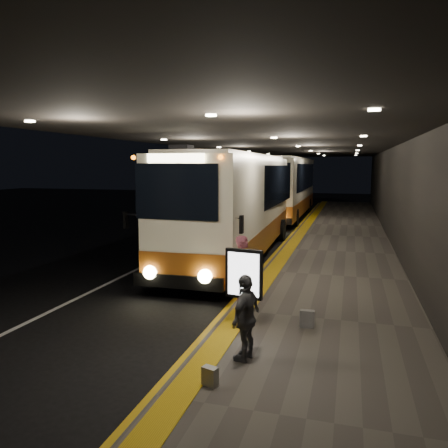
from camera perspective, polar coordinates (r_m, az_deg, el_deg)
The scene contains 16 objects.
ground at distance 14.34m, azimuth -5.71°, elevation -6.81°, with size 90.00×90.00×0.00m, color black.
lane_line_white at distance 19.53m, azimuth -5.15°, elevation -2.91°, with size 0.12×50.00×0.01m, color silver.
kerb_stripe_yellow at distance 18.45m, azimuth 6.98°, elevation -3.56°, with size 0.18×50.00×0.01m, color gold.
sidewalk at distance 18.22m, azimuth 14.46°, elevation -3.66°, with size 4.50×50.00×0.15m, color #514C44.
tactile_strip at distance 18.35m, azimuth 8.53°, elevation -3.16°, with size 0.50×50.00×0.01m, color gold.
terminal_wall at distance 17.97m, azimuth 22.00°, elevation 5.27°, with size 0.10×50.00×6.00m, color black.
support_columns at distance 18.21m, azimuth -5.49°, elevation 3.29°, with size 0.80×24.80×4.40m.
canopy at distance 18.10m, azimuth 7.69°, elevation 10.84°, with size 9.00×50.00×0.40m, color black.
coach_main at distance 17.06m, azimuth 1.65°, elevation 1.89°, with size 2.98×12.53×3.88m.
coach_second at distance 29.97m, azimuth 8.03°, elevation 4.41°, with size 2.68×12.67×3.99m.
passenger_boarding at distance 10.62m, azimuth 2.59°, elevation -6.23°, with size 0.64×0.42×1.76m, color #B3536C.
passenger_waiting_grey at distance 7.86m, azimuth 2.89°, elevation -12.07°, with size 0.91×0.46×1.55m, color #545559.
bag_polka at distance 9.67m, azimuth 10.80°, elevation -12.06°, with size 0.30×0.13×0.37m, color black.
bag_plain at distance 7.23m, azimuth -1.84°, elevation -19.26°, with size 0.24×0.14×0.30m, color beige.
info_sign at distance 9.15m, azimuth 2.62°, elevation -6.74°, with size 0.81×0.23×1.71m.
stanchion_post at distance 10.95m, azimuth 3.18°, elevation -7.40°, with size 0.05×0.05×1.16m, color black.
Camera 1 is at (5.21, -12.87, 3.57)m, focal length 35.00 mm.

